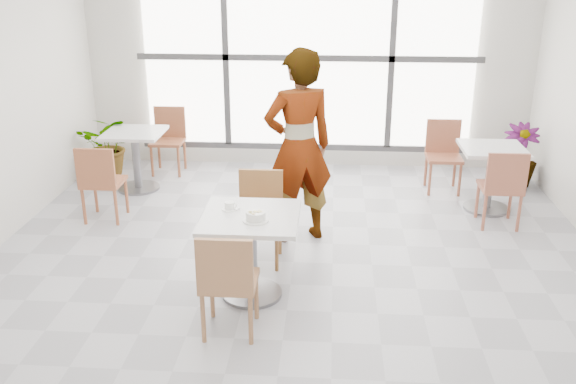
# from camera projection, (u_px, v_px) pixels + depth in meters

# --- Properties ---
(floor) EXTENTS (7.00, 7.00, 0.00)m
(floor) POSITION_uv_depth(u_px,v_px,m) (290.00, 284.00, 5.59)
(floor) COLOR #9E9EA5
(floor) RESTS_ON ground
(wall_back) EXTENTS (6.00, 0.00, 6.00)m
(wall_back) POSITION_uv_depth(u_px,v_px,m) (308.00, 57.00, 8.33)
(wall_back) COLOR silver
(wall_back) RESTS_ON ground
(window) EXTENTS (4.60, 0.07, 2.52)m
(window) POSITION_uv_depth(u_px,v_px,m) (308.00, 58.00, 8.27)
(window) COLOR white
(window) RESTS_ON ground
(main_table) EXTENTS (0.80, 0.80, 0.75)m
(main_table) POSITION_uv_depth(u_px,v_px,m) (251.00, 240.00, 5.24)
(main_table) COLOR silver
(main_table) RESTS_ON ground
(chair_near) EXTENTS (0.42, 0.42, 0.87)m
(chair_near) POSITION_uv_depth(u_px,v_px,m) (228.00, 278.00, 4.66)
(chair_near) COLOR #A5714B
(chair_near) RESTS_ON ground
(chair_far) EXTENTS (0.42, 0.42, 0.87)m
(chair_far) POSITION_uv_depth(u_px,v_px,m) (260.00, 210.00, 5.92)
(chair_far) COLOR #905D31
(chair_far) RESTS_ON ground
(oatmeal_bowl) EXTENTS (0.21, 0.21, 0.10)m
(oatmeal_bowl) POSITION_uv_depth(u_px,v_px,m) (256.00, 216.00, 5.03)
(oatmeal_bowl) COLOR silver
(oatmeal_bowl) RESTS_ON main_table
(coffee_cup) EXTENTS (0.16, 0.13, 0.07)m
(coffee_cup) POSITION_uv_depth(u_px,v_px,m) (230.00, 206.00, 5.26)
(coffee_cup) COLOR white
(coffee_cup) RESTS_ON main_table
(person) EXTENTS (0.84, 0.71, 1.96)m
(person) POSITION_uv_depth(u_px,v_px,m) (299.00, 147.00, 6.19)
(person) COLOR black
(person) RESTS_ON ground
(bg_table_left) EXTENTS (0.70, 0.70, 0.75)m
(bg_table_left) POSITION_uv_depth(u_px,v_px,m) (136.00, 152.00, 7.73)
(bg_table_left) COLOR silver
(bg_table_left) RESTS_ON ground
(bg_table_right) EXTENTS (0.70, 0.70, 0.75)m
(bg_table_right) POSITION_uv_depth(u_px,v_px,m) (491.00, 169.00, 7.10)
(bg_table_right) COLOR silver
(bg_table_right) RESTS_ON ground
(bg_chair_left_near) EXTENTS (0.42, 0.42, 0.87)m
(bg_chair_left_near) POSITION_uv_depth(u_px,v_px,m) (100.00, 179.00, 6.76)
(bg_chair_left_near) COLOR #A15839
(bg_chair_left_near) RESTS_ON ground
(bg_chair_left_far) EXTENTS (0.42, 0.42, 0.87)m
(bg_chair_left_far) POSITION_uv_depth(u_px,v_px,m) (169.00, 135.00, 8.41)
(bg_chair_left_far) COLOR #985334
(bg_chair_left_far) RESTS_ON ground
(bg_chair_right_near) EXTENTS (0.42, 0.42, 0.87)m
(bg_chair_right_near) POSITION_uv_depth(u_px,v_px,m) (503.00, 184.00, 6.60)
(bg_chair_right_near) COLOR #A25942
(bg_chair_right_near) RESTS_ON ground
(bg_chair_right_far) EXTENTS (0.42, 0.42, 0.87)m
(bg_chair_right_far) POSITION_uv_depth(u_px,v_px,m) (443.00, 151.00, 7.74)
(bg_chair_right_far) COLOR #9F573D
(bg_chair_right_far) RESTS_ON ground
(plant_left) EXTENTS (0.75, 0.65, 0.82)m
(plant_left) POSITION_uv_depth(u_px,v_px,m) (109.00, 145.00, 8.29)
(plant_left) COLOR #41853F
(plant_left) RESTS_ON ground
(plant_right) EXTENTS (0.50, 0.50, 0.81)m
(plant_right) POSITION_uv_depth(u_px,v_px,m) (519.00, 156.00, 7.87)
(plant_right) COLOR #5E8B4C
(plant_right) RESTS_ON ground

